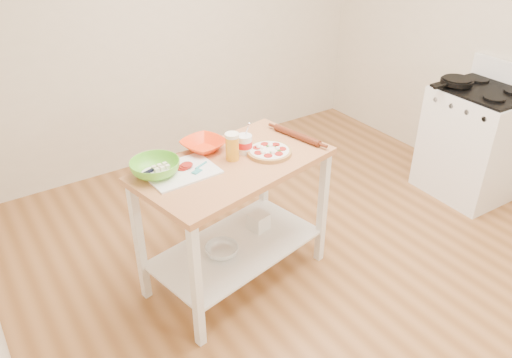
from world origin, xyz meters
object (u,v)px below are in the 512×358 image
object	(u,v)px
green_bowl	(155,168)
skillet	(456,82)
prep_island	(235,197)
knife	(154,169)
gas_stove	(473,142)
yogurt_tub	(245,144)
orange_bowl	(204,145)
rolling_pin	(297,135)
spatula	(199,168)
shelf_bin	(259,221)
cutting_board	(180,171)
beer_pint	(232,146)
shelf_glass_bowl	(222,251)
pizza	(269,151)

from	to	relation	value
green_bowl	skillet	bearing A→B (deg)	-2.04
prep_island	knife	bearing A→B (deg)	159.82
gas_stove	yogurt_tub	bearing A→B (deg)	175.60
knife	green_bowl	bearing A→B (deg)	-117.53
prep_island	yogurt_tub	xyz separation A→B (m)	(0.12, 0.07, 0.31)
orange_bowl	rolling_pin	bearing A→B (deg)	-18.92
spatula	shelf_bin	xyz separation A→B (m)	(0.46, 0.05, -0.60)
prep_island	cutting_board	xyz separation A→B (m)	(-0.32, 0.07, 0.26)
skillet	beer_pint	world-z (taller)	beer_pint
spatula	shelf_glass_bowl	distance (m)	0.63
spatula	shelf_bin	world-z (taller)	spatula
skillet	rolling_pin	xyz separation A→B (m)	(-1.61, 0.01, -0.05)
spatula	cutting_board	bearing A→B (deg)	135.44
pizza	shelf_glass_bowl	distance (m)	0.72
skillet	yogurt_tub	size ratio (longest dim) A/B	1.98
gas_stove	orange_bowl	bearing A→B (deg)	171.92
yogurt_tub	beer_pint	bearing A→B (deg)	-162.03
skillet	shelf_bin	distance (m)	2.00
prep_island	cutting_board	size ratio (longest dim) A/B	3.15
cutting_board	beer_pint	world-z (taller)	beer_pint
shelf_bin	orange_bowl	bearing A→B (deg)	151.84
green_bowl	beer_pint	world-z (taller)	beer_pint
orange_bowl	shelf_bin	bearing A→B (deg)	-28.16
green_bowl	shelf_bin	bearing A→B (deg)	-3.47
shelf_glass_bowl	green_bowl	bearing A→B (deg)	155.83
green_bowl	yogurt_tub	xyz separation A→B (m)	(0.58, -0.05, 0.01)
gas_stove	shelf_bin	world-z (taller)	gas_stove
rolling_pin	gas_stove	bearing A→B (deg)	-6.78
pizza	cutting_board	size ratio (longest dim) A/B	0.69
pizza	shelf_glass_bowl	world-z (taller)	pizza
prep_island	orange_bowl	xyz separation A→B (m)	(-0.07, 0.25, 0.28)
spatula	shelf_bin	bearing A→B (deg)	-16.09
shelf_bin	shelf_glass_bowl	bearing A→B (deg)	-163.70
green_bowl	shelf_glass_bowl	world-z (taller)	green_bowl
knife	beer_pint	bearing A→B (deg)	-33.73
rolling_pin	spatula	bearing A→B (deg)	-178.60
spatula	orange_bowl	bearing A→B (deg)	32.69
prep_island	green_bowl	bearing A→B (deg)	164.77
pizza	green_bowl	bearing A→B (deg)	167.73
spatula	prep_island	bearing A→B (deg)	-29.81
prep_island	green_bowl	xyz separation A→B (m)	(-0.45, 0.12, 0.30)
orange_bowl	gas_stove	bearing A→B (deg)	-9.95
spatula	rolling_pin	bearing A→B (deg)	-21.42
knife	orange_bowl	bearing A→B (deg)	-5.82
spatula	beer_pint	size ratio (longest dim) A/B	0.80
knife	green_bowl	xyz separation A→B (m)	(-0.01, -0.04, 0.03)
green_bowl	spatula	bearing A→B (deg)	-22.57
orange_bowl	rolling_pin	distance (m)	0.62
skillet	gas_stove	bearing A→B (deg)	-56.66
spatula	shelf_glass_bowl	size ratio (longest dim) A/B	0.63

